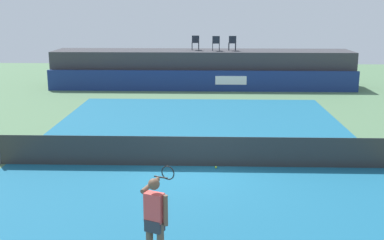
{
  "coord_description": "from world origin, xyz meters",
  "views": [
    {
      "loc": [
        0.34,
        -14.4,
        4.9
      ],
      "look_at": [
        -0.19,
        2.0,
        1.0
      ],
      "focal_mm": 45.49,
      "sensor_mm": 36.0,
      "label": 1
    }
  ],
  "objects_px": {
    "spectator_chair_left": "(216,43)",
    "spectator_chair_center": "(232,42)",
    "spectator_chair_far_left": "(195,42)",
    "tennis_player": "(155,218)",
    "tennis_ball": "(216,167)"
  },
  "relations": [
    {
      "from": "spectator_chair_left",
      "to": "spectator_chair_center",
      "type": "height_order",
      "value": "same"
    },
    {
      "from": "spectator_chair_far_left",
      "to": "spectator_chair_left",
      "type": "relative_size",
      "value": 1.0
    },
    {
      "from": "tennis_player",
      "to": "tennis_ball",
      "type": "relative_size",
      "value": 26.03
    },
    {
      "from": "spectator_chair_left",
      "to": "spectator_chair_far_left",
      "type": "bearing_deg",
      "value": 161.11
    },
    {
      "from": "spectator_chair_far_left",
      "to": "tennis_ball",
      "type": "distance_m",
      "value": 15.89
    },
    {
      "from": "spectator_chair_far_left",
      "to": "tennis_ball",
      "type": "xyz_separation_m",
      "value": [
        1.04,
        -15.64,
        -2.66
      ]
    },
    {
      "from": "spectator_chair_far_left",
      "to": "tennis_player",
      "type": "relative_size",
      "value": 0.5
    },
    {
      "from": "tennis_player",
      "to": "spectator_chair_center",
      "type": "bearing_deg",
      "value": 83.39
    },
    {
      "from": "spectator_chair_left",
      "to": "spectator_chair_center",
      "type": "distance_m",
      "value": 0.99
    },
    {
      "from": "spectator_chair_far_left",
      "to": "spectator_chair_center",
      "type": "relative_size",
      "value": 1.0
    },
    {
      "from": "spectator_chair_far_left",
      "to": "tennis_ball",
      "type": "relative_size",
      "value": 13.06
    },
    {
      "from": "spectator_chair_left",
      "to": "tennis_ball",
      "type": "xyz_separation_m",
      "value": [
        -0.21,
        -15.21,
        -2.66
      ]
    },
    {
      "from": "spectator_chair_far_left",
      "to": "spectator_chair_left",
      "type": "xyz_separation_m",
      "value": [
        1.24,
        -0.43,
        0.0
      ]
    },
    {
      "from": "spectator_chair_far_left",
      "to": "tennis_player",
      "type": "xyz_separation_m",
      "value": [
        -0.21,
        -21.34,
        -1.73
      ]
    },
    {
      "from": "spectator_chair_far_left",
      "to": "tennis_player",
      "type": "bearing_deg",
      "value": -90.57
    }
  ]
}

